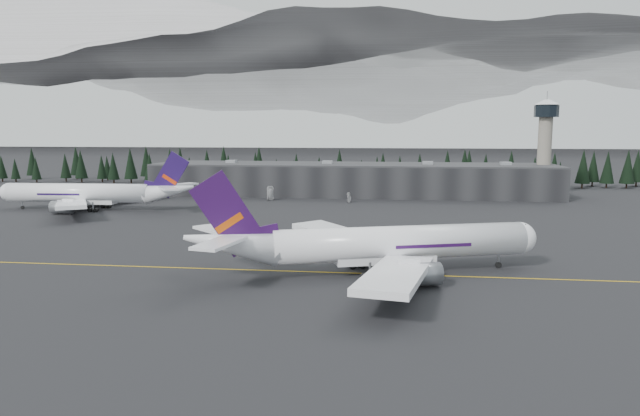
# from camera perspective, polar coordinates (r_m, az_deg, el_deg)

# --- Properties ---
(ground) EXTENTS (1400.00, 1400.00, 0.00)m
(ground) POSITION_cam_1_polar(r_m,az_deg,el_deg) (109.08, -1.31, -6.13)
(ground) COLOR black
(ground) RESTS_ON ground
(taxiline) EXTENTS (400.00, 0.40, 0.02)m
(taxiline) POSITION_cam_1_polar(r_m,az_deg,el_deg) (107.16, -1.46, -6.38)
(taxiline) COLOR gold
(taxiline) RESTS_ON ground
(terminal) EXTENTS (160.00, 30.00, 12.60)m
(terminal) POSITION_cam_1_polar(r_m,az_deg,el_deg) (231.08, 3.22, 2.89)
(terminal) COLOR black
(terminal) RESTS_ON ground
(control_tower) EXTENTS (10.00, 10.00, 37.70)m
(control_tower) POSITION_cam_1_polar(r_m,az_deg,el_deg) (240.18, 21.59, 6.63)
(control_tower) COLOR gray
(control_tower) RESTS_ON ground
(treeline) EXTENTS (360.00, 20.00, 15.00)m
(treeline) POSITION_cam_1_polar(r_m,az_deg,el_deg) (267.80, 3.76, 3.83)
(treeline) COLOR black
(treeline) RESTS_ON ground
(mountain_ridge) EXTENTS (4400.00, 900.00, 420.00)m
(mountain_ridge) POSITION_cam_1_polar(r_m,az_deg,el_deg) (1105.10, 6.33, 6.49)
(mountain_ridge) COLOR white
(mountain_ridge) RESTS_ON ground
(jet_main) EXTENTS (64.85, 58.51, 19.57)m
(jet_main) POSITION_cam_1_polar(r_m,az_deg,el_deg) (104.66, 5.09, -3.66)
(jet_main) COLOR white
(jet_main) RESTS_ON ground
(jet_parked) EXTENTS (66.23, 61.07, 19.46)m
(jet_parked) POSITION_cam_1_polar(r_m,az_deg,el_deg) (200.88, -21.57, 1.36)
(jet_parked) COLOR white
(jet_parked) RESTS_ON ground
(gse_vehicle_a) EXTENTS (3.90, 5.87, 1.50)m
(gse_vehicle_a) POSITION_cam_1_polar(r_m,az_deg,el_deg) (213.95, -4.99, 0.98)
(gse_vehicle_a) COLOR silver
(gse_vehicle_a) RESTS_ON ground
(gse_vehicle_b) EXTENTS (4.03, 2.97, 1.28)m
(gse_vehicle_b) POSITION_cam_1_polar(r_m,az_deg,el_deg) (206.42, 2.95, 0.71)
(gse_vehicle_b) COLOR #BDBCBE
(gse_vehicle_b) RESTS_ON ground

